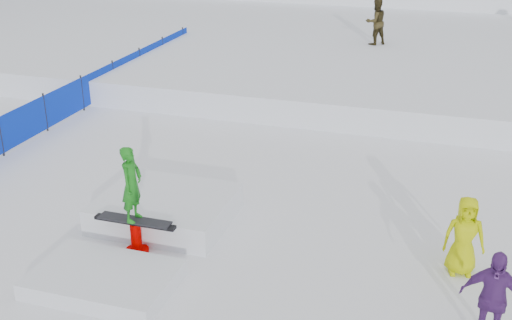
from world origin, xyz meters
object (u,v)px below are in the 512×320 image
(walker_olive, at_px, (376,22))
(spectator_yellow, at_px, (464,236))
(safety_fence, at_px, (82,93))
(jib_rail_feature, at_px, (150,223))
(spectator_purple, at_px, (492,299))

(walker_olive, bearing_deg, spectator_yellow, 64.77)
(walker_olive, bearing_deg, safety_fence, 7.62)
(jib_rail_feature, bearing_deg, safety_fence, 130.18)
(walker_olive, bearing_deg, spectator_purple, 64.54)
(spectator_purple, height_order, jib_rail_feature, jib_rail_feature)
(safety_fence, distance_m, spectator_yellow, 12.65)
(safety_fence, xyz_separation_m, spectator_purple, (11.60, -7.78, 0.24))
(spectator_yellow, distance_m, jib_rail_feature, 5.81)
(walker_olive, relative_size, jib_rail_feature, 0.39)
(spectator_purple, bearing_deg, walker_olive, 111.42)
(jib_rail_feature, bearing_deg, spectator_purple, -12.34)
(walker_olive, xyz_separation_m, spectator_yellow, (3.53, -14.08, -0.93))
(safety_fence, height_order, spectator_yellow, spectator_yellow)
(spectator_purple, distance_m, jib_rail_feature, 6.34)
(safety_fence, height_order, walker_olive, walker_olive)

